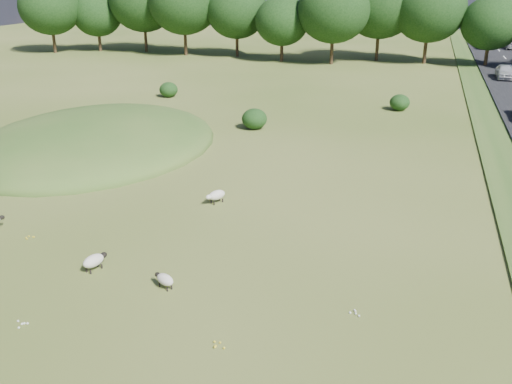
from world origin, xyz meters
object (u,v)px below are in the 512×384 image
Objects in this scene: car_4 at (511,44)px; car_7 at (485,44)px; sheep_3 at (165,279)px; car_5 at (505,72)px; sheep_0 at (94,261)px; sheep_2 at (216,195)px.

car_4 reaches higher than car_7.
car_5 is at bearing -81.72° from sheep_3.
sheep_0 is 79.77m from car_7.
car_4 is at bearing -166.93° from sheep_2.
car_7 is at bearing 90.00° from car_5.
sheep_2 is 71.34m from car_7.
sheep_0 reaches higher than sheep_3.
sheep_0 is 0.28× the size of car_5.
car_7 is at bearing -164.22° from sheep_2.
car_5 is (-3.80, -27.53, 0.10)m from car_4.
car_5 is (17.35, 50.79, 0.64)m from sheep_3.
car_5 is at bearing -172.82° from sheep_2.
sheep_3 is 0.23× the size of car_7.
car_7 is (-3.80, -0.79, -0.03)m from car_4.
car_5 is (18.37, 42.19, 0.57)m from sheep_2.
sheep_0 is at bearing -105.02° from car_7.
sheep_0 is at bearing 14.82° from sheep_2.
sheep_3 is at bearing -78.99° from sheep_0.
car_7 is (20.67, 77.04, 0.44)m from sheep_0.
sheep_3 is 79.45m from car_7.
car_4 is 1.01× the size of car_5.
car_4 is at bearing 11.77° from car_7.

